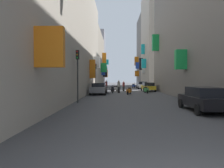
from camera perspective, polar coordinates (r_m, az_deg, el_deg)
The scene contains 21 objects.
ground_plane at distance 32.33m, azimuth 3.89°, elevation -1.96°, with size 140.00×140.00×0.00m, color #424244.
building_left_near at distance 21.67m, azimuth -16.96°, elevation 16.01°, with size 7.26×35.41×14.81m.
building_left_mid_a at distance 47.02m, azimuth -6.74°, elevation 6.88°, with size 7.35×17.41×12.74m.
building_left_mid_b at distance 59.33m, azimuth -5.08°, elevation 7.40°, with size 7.14×7.18×16.12m.
building_right_mid_c at distance 46.82m, azimuth 13.24°, elevation 12.59°, with size 7.00×12.88×21.99m.
building_right_far at distance 58.13m, azimuth 10.77°, elevation 9.24°, with size 7.18×10.83×19.62m.
parked_car_white at distance 38.89m, azimuth 8.81°, elevation -0.29°, with size 1.97×4.43×1.41m.
parked_car_grey at distance 24.82m, azimuth -3.89°, elevation -1.26°, with size 2.01×4.41×1.43m.
parked_car_black at distance 12.87m, azimuth 25.45°, elevation -3.93°, with size 2.00×4.08×1.46m.
parked_car_yellow at distance 31.40m, azimuth 10.57°, elevation -0.75°, with size 1.91×4.48×1.38m.
scooter_orange at distance 24.62m, azimuth 5.04°, elevation -1.97°, with size 0.74×1.75×1.13m.
scooter_green at distance 27.05m, azimuth 10.04°, elevation -1.67°, with size 0.55×1.77×1.13m.
scooter_blue at distance 42.91m, azimuth 6.39°, elevation -0.49°, with size 0.66×1.90×1.13m.
scooter_black at distance 27.10m, azimuth 0.14°, elevation -1.65°, with size 0.45×1.99×1.13m.
scooter_white at distance 30.35m, azimuth 0.96°, elevation -1.31°, with size 0.81×1.81×1.13m.
pedestrian_crossing at distance 27.07m, azimuth 1.99°, elevation -0.77°, with size 0.46×0.46×1.75m.
pedestrian_near_left at distance 31.41m, azimuth 3.44°, elevation -0.63°, with size 0.43×0.43×1.58m.
pedestrian_near_right at distance 43.66m, azimuth -1.58°, elevation 0.03°, with size 0.43×0.43×1.66m.
pedestrian_mid_street at distance 28.88m, azimuth -1.78°, elevation -0.72°, with size 0.43×0.43×1.67m.
traffic_light_near_corner at distance 29.36m, azimuth -4.86°, elevation 3.33°, with size 0.26×0.34×4.24m.
traffic_light_far_corner at distance 16.14m, azimuth -10.11°, elevation 4.94°, with size 0.26×0.34×4.30m.
Camera 1 is at (-1.47, -2.24, 1.96)m, focal length 31.09 mm.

